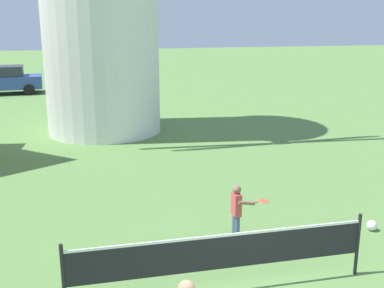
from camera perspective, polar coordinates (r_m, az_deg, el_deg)
The scene contains 4 objects.
tennis_net at distance 7.65m, azimuth 3.46°, elevation -12.84°, with size 4.85×0.06×1.10m.
player_far at distance 9.39m, azimuth 5.49°, elevation -7.72°, with size 0.69×0.43×1.12m.
stray_ball at distance 10.57m, azimuth 20.72°, elevation -9.10°, with size 0.22×0.22×0.22m, color silver.
parked_car_blue at distance 28.89m, azimuth -21.95°, elevation 7.15°, with size 4.51×2.10×1.56m.
Camera 1 is at (-2.31, -4.56, 4.26)m, focal length 44.58 mm.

